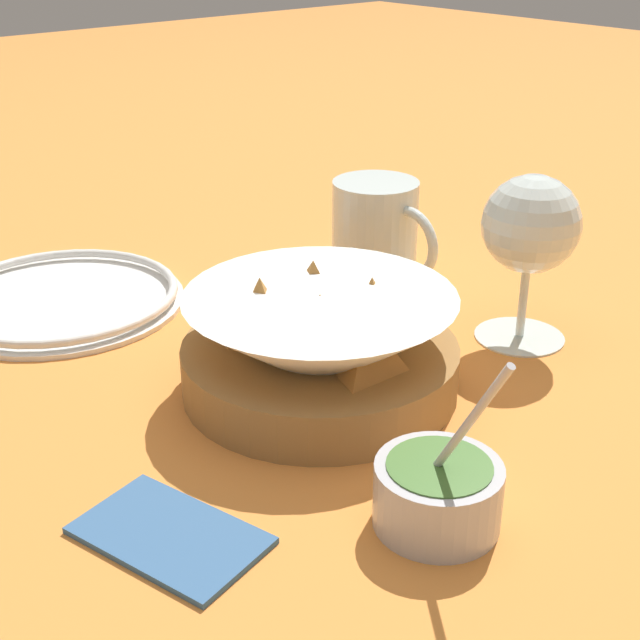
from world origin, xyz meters
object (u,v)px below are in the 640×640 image
at_px(wine_glass, 531,230).
at_px(side_plate, 61,297).
at_px(food_basket, 321,346).
at_px(beer_mug, 376,237).
at_px(sauce_cup, 438,491).

distance_m(wine_glass, side_plate, 0.41).
relative_size(food_basket, beer_mug, 1.72).
distance_m(beer_mug, side_plate, 0.29).
xyz_separation_m(sauce_cup, wine_glass, (-0.12, 0.23, 0.07)).
relative_size(food_basket, wine_glass, 1.46).
bearing_deg(wine_glass, side_plate, -140.10).
bearing_deg(sauce_cup, food_basket, 162.28).
bearing_deg(food_basket, sauce_cup, -17.72).
xyz_separation_m(beer_mug, side_plate, (-0.14, -0.25, -0.04)).
distance_m(food_basket, wine_glass, 0.20).
bearing_deg(beer_mug, wine_glass, 2.71).
bearing_deg(side_plate, food_basket, 16.32).
bearing_deg(food_basket, wine_glass, 76.57).
bearing_deg(side_plate, wine_glass, 39.90).
bearing_deg(wine_glass, beer_mug, -177.29).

